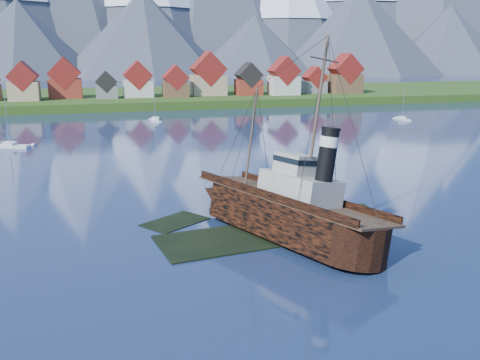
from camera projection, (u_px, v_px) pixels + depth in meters
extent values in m
plane|color=#1A2949|center=(256.00, 231.00, 64.75)|extent=(1400.00, 1400.00, 0.00)
cube|color=black|center=(236.00, 242.00, 62.21)|extent=(19.08, 11.42, 1.00)
cube|color=black|center=(291.00, 220.00, 70.09)|extent=(15.15, 9.76, 1.00)
cube|color=black|center=(251.00, 211.00, 73.76)|extent=(11.45, 9.06, 1.00)
cube|color=black|center=(350.00, 229.00, 66.91)|extent=(10.27, 8.34, 1.00)
cube|color=black|center=(175.00, 225.00, 68.23)|extent=(9.42, 8.68, 1.00)
cube|color=black|center=(350.00, 213.00, 73.27)|extent=(6.00, 4.00, 1.00)
cube|color=#234212|center=(141.00, 101.00, 224.21)|extent=(600.00, 80.00, 3.20)
cube|color=#3F3D38|center=(150.00, 111.00, 188.57)|extent=(600.00, 2.50, 2.00)
cube|color=tan|center=(24.00, 91.00, 193.18)|extent=(10.50, 9.00, 6.80)
cube|color=maroon|center=(23.00, 76.00, 191.91)|extent=(10.69, 9.18, 10.69)
cube|color=maroon|center=(66.00, 88.00, 202.26)|extent=(12.00, 8.50, 7.20)
cube|color=maroon|center=(64.00, 73.00, 200.87)|extent=(12.22, 8.67, 12.22)
cube|color=slate|center=(107.00, 92.00, 201.60)|extent=(8.00, 7.00, 4.80)
cube|color=black|center=(106.00, 82.00, 200.67)|extent=(8.15, 7.14, 8.15)
cube|color=beige|center=(138.00, 89.00, 207.21)|extent=(11.00, 9.50, 6.40)
cube|color=maroon|center=(138.00, 75.00, 205.96)|extent=(11.20, 9.69, 11.20)
cube|color=brown|center=(176.00, 89.00, 207.02)|extent=(9.50, 8.00, 5.80)
cube|color=maroon|center=(175.00, 77.00, 205.91)|extent=(9.67, 8.16, 9.67)
cube|color=tan|center=(208.00, 85.00, 214.94)|extent=(13.50, 10.00, 8.00)
cube|color=maroon|center=(208.00, 69.00, 213.39)|extent=(13.75, 10.20, 13.75)
cube|color=maroon|center=(249.00, 87.00, 216.33)|extent=(10.00, 8.50, 6.20)
cube|color=black|center=(249.00, 75.00, 215.15)|extent=(10.18, 8.67, 10.18)
cube|color=beige|center=(284.00, 85.00, 216.85)|extent=(11.50, 9.00, 7.50)
cube|color=maroon|center=(284.00, 71.00, 215.45)|extent=(11.71, 9.18, 11.71)
cube|color=slate|center=(314.00, 87.00, 224.64)|extent=(9.00, 7.50, 5.00)
cube|color=maroon|center=(315.00, 77.00, 223.65)|extent=(9.16, 7.65, 9.16)
cube|color=brown|center=(345.00, 84.00, 225.67)|extent=(12.50, 10.00, 7.80)
cube|color=maroon|center=(345.00, 69.00, 224.19)|extent=(12.73, 10.20, 12.73)
cone|color=#2D333D|center=(289.00, 7.00, 524.04)|extent=(150.00, 150.00, 125.00)
cone|color=#2D333D|center=(463.00, 0.00, 619.99)|extent=(180.00, 180.00, 155.00)
cone|color=#2D333D|center=(20.00, 40.00, 391.60)|extent=(120.00, 120.00, 58.00)
cone|color=#2D333D|center=(144.00, 35.00, 408.39)|extent=(136.00, 136.00, 66.00)
cone|color=#2D333D|center=(255.00, 46.00, 436.51)|extent=(110.00, 110.00, 50.00)
cone|color=#2D333D|center=(358.00, 31.00, 453.12)|extent=(150.00, 150.00, 75.00)
cone|color=#2D333D|center=(448.00, 40.00, 478.31)|extent=(124.00, 124.00, 60.00)
cube|color=black|center=(284.00, 218.00, 62.54)|extent=(7.16, 20.63, 4.30)
cone|color=black|center=(252.00, 189.00, 75.10)|extent=(7.16, 7.16, 7.16)
cylinder|color=black|center=(319.00, 249.00, 52.87)|extent=(7.16, 7.16, 4.30)
cube|color=#4C3826|center=(285.00, 199.00, 62.00)|extent=(7.02, 27.23, 0.26)
cube|color=black|center=(256.00, 197.00, 61.03)|extent=(0.20, 26.37, 0.92)
cube|color=black|center=(312.00, 193.00, 62.75)|extent=(0.20, 26.37, 0.92)
cube|color=#ADA89E|center=(289.00, 190.00, 60.19)|extent=(5.32, 8.70, 3.07)
cube|color=#ADA89E|center=(287.00, 165.00, 60.51)|extent=(3.68, 4.09, 2.25)
cylinder|color=black|center=(301.00, 157.00, 55.96)|extent=(1.94, 1.94, 5.73)
cylinder|color=silver|center=(302.00, 144.00, 55.62)|extent=(2.05, 2.05, 1.13)
cylinder|color=#473828|center=(264.00, 135.00, 68.18)|extent=(0.29, 0.29, 12.28)
cylinder|color=#473828|center=(295.00, 97.00, 56.72)|extent=(0.33, 0.33, 13.31)
cube|color=silver|center=(10.00, 148.00, 118.50)|extent=(9.06, 5.30, 1.18)
cube|color=silver|center=(9.00, 143.00, 118.27)|extent=(3.02, 2.72, 0.69)
cylinder|color=gray|center=(7.00, 122.00, 117.12)|extent=(0.14, 0.14, 10.25)
cube|color=silver|center=(402.00, 120.00, 164.11)|extent=(3.11, 7.59, 1.04)
cube|color=silver|center=(402.00, 117.00, 163.92)|extent=(1.96, 2.32, 0.61)
cylinder|color=gray|center=(403.00, 103.00, 162.90)|extent=(0.12, 0.12, 9.03)
cube|color=silver|center=(155.00, 121.00, 162.01)|extent=(3.60, 9.32, 1.09)
cube|color=silver|center=(155.00, 118.00, 161.81)|extent=(2.35, 2.81, 0.64)
cylinder|color=gray|center=(155.00, 103.00, 160.74)|extent=(0.13, 0.13, 9.44)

